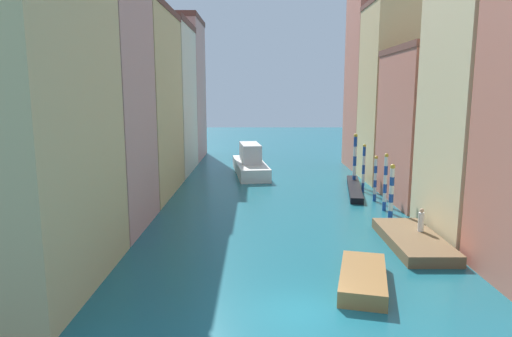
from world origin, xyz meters
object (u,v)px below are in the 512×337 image
mooring_pole_2 (374,178)px  vaporetto_white (249,163)px  mooring_pole_3 (362,168)px  motorboat_0 (362,278)px  gondola_black (353,188)px  person_on_dock (420,221)px  mooring_pole_0 (390,191)px  mooring_pole_1 (384,182)px  mooring_pole_4 (354,159)px  waterfront_dock (412,240)px

mooring_pole_2 → vaporetto_white: 16.83m
mooring_pole_3 → vaporetto_white: bearing=138.8°
mooring_pole_2 → motorboat_0: mooring_pole_2 is taller
mooring_pole_2 → gondola_black: 4.35m
person_on_dock → gondola_black: bearing=93.9°
mooring_pole_0 → mooring_pole_2: (0.27, 5.45, -0.09)m
mooring_pole_1 → gondola_black: bearing=96.7°
mooring_pole_2 → mooring_pole_4: size_ratio=0.76×
mooring_pole_3 → vaporetto_white: 14.14m
mooring_pole_0 → mooring_pole_4: bearing=90.0°
mooring_pole_3 → motorboat_0: 21.18m
person_on_dock → mooring_pole_3: bearing=91.0°
mooring_pole_1 → mooring_pole_4: size_ratio=0.88×
mooring_pole_2 → mooring_pole_0: bearing=-92.9°
waterfront_dock → gondola_black: bearing=91.0°
vaporetto_white → motorboat_0: vaporetto_white is taller
mooring_pole_1 → gondola_black: size_ratio=0.43×
mooring_pole_0 → mooring_pole_4: (-0.00, 12.22, 0.55)m
waterfront_dock → vaporetto_white: size_ratio=0.64×
mooring_pole_0 → motorboat_0: size_ratio=0.73×
person_on_dock → mooring_pole_0: bearing=94.5°
motorboat_0 → person_on_dock: bearing=51.9°
mooring_pole_1 → mooring_pole_3: mooring_pole_1 is taller
person_on_dock → vaporetto_white: bearing=115.0°
waterfront_dock → person_on_dock: size_ratio=5.14×
motorboat_0 → mooring_pole_3: bearing=76.7°
waterfront_dock → person_on_dock: person_on_dock is taller
mooring_pole_4 → waterfront_dock: bearing=-91.1°
mooring_pole_1 → mooring_pole_3: bearing=90.8°
waterfront_dock → mooring_pole_3: size_ratio=1.66×
mooring_pole_1 → mooring_pole_4: 9.85m
mooring_pole_0 → vaporetto_white: (-10.48, 18.37, -0.86)m
waterfront_dock → mooring_pole_0: bearing=86.7°
mooring_pole_1 → mooring_pole_2: 3.08m
waterfront_dock → mooring_pole_3: 14.92m
mooring_pole_3 → mooring_pole_4: bearing=92.5°
mooring_pole_1 → motorboat_0: 14.81m
waterfront_dock → mooring_pole_3: bearing=88.2°
waterfront_dock → vaporetto_white: vaporetto_white is taller
waterfront_dock → mooring_pole_4: mooring_pole_4 is taller
mooring_pole_3 → gondola_black: mooring_pole_3 is taller
waterfront_dock → mooring_pole_0: size_ratio=1.82×
mooring_pole_2 → motorboat_0: (-4.98, -16.90, -1.62)m
person_on_dock → mooring_pole_0: mooring_pole_0 is taller
mooring_pole_0 → mooring_pole_4: size_ratio=0.79×
mooring_pole_1 → vaporetto_white: (-10.71, 15.99, -1.08)m
waterfront_dock → mooring_pole_2: size_ratio=1.90×
mooring_pole_3 → gondola_black: size_ratio=0.43×
vaporetto_white → mooring_pole_1: bearing=-56.2°
mooring_pole_3 → motorboat_0: mooring_pole_3 is taller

